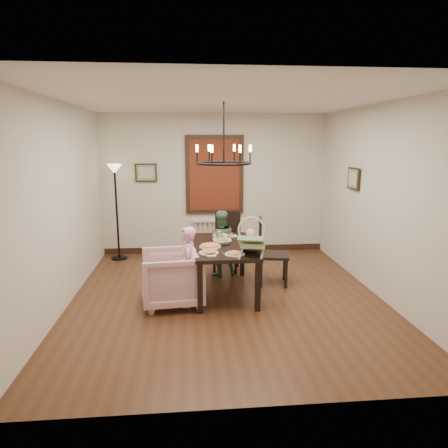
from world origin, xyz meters
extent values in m
cube|color=#492619|center=(0.00, 0.00, 0.00)|extent=(4.50, 5.00, 0.01)
cube|color=white|center=(0.00, 0.00, 2.80)|extent=(4.50, 5.00, 0.01)
cube|color=beige|center=(0.00, 2.50, 1.40)|extent=(4.50, 0.01, 2.80)
cube|color=beige|center=(-2.25, 0.00, 1.40)|extent=(0.01, 5.00, 2.80)
cube|color=beige|center=(2.25, 0.00, 1.40)|extent=(0.01, 5.00, 2.80)
cube|color=black|center=(-0.02, 0.22, 0.72)|extent=(0.90, 1.60, 0.05)
cube|color=black|center=(-0.40, -0.52, 0.35)|extent=(0.07, 0.07, 0.70)
cube|color=black|center=(-0.41, 0.95, 0.35)|extent=(0.07, 0.07, 0.70)
cube|color=black|center=(0.37, -0.52, 0.35)|extent=(0.07, 0.07, 0.70)
cube|color=black|center=(0.36, 0.96, 0.35)|extent=(0.07, 0.07, 0.70)
imported|color=#D5A3A5|center=(-0.78, -0.16, 0.38)|extent=(0.92, 0.90, 0.77)
imported|color=#E8A3CC|center=(-0.57, -0.23, 0.46)|extent=(0.24, 0.35, 0.93)
imported|color=#497B58|center=(-0.01, 1.03, 0.46)|extent=(0.53, 0.45, 0.93)
imported|color=white|center=(-0.04, 0.26, 0.79)|extent=(0.33, 0.33, 0.08)
cylinder|color=tan|center=(-0.23, 0.09, 0.77)|extent=(0.31, 0.31, 0.04)
cylinder|color=silver|center=(-0.06, 0.37, 0.82)|extent=(0.08, 0.08, 0.15)
cube|color=maroon|center=(0.00, 2.46, 1.60)|extent=(1.00, 0.03, 1.40)
cube|color=black|center=(-1.35, 2.47, 1.65)|extent=(0.42, 0.03, 0.36)
cube|color=black|center=(2.21, 0.90, 1.65)|extent=(0.03, 0.42, 0.36)
torus|color=black|center=(-0.02, 0.22, 1.95)|extent=(0.80, 0.80, 0.04)
camera|label=1|loc=(-0.54, -5.52, 2.26)|focal=32.00mm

